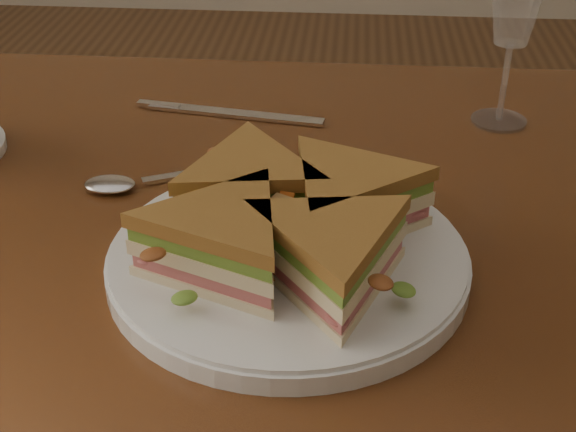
{
  "coord_description": "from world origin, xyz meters",
  "views": [
    {
      "loc": [
        0.07,
        -0.58,
        1.12
      ],
      "look_at": [
        0.02,
        -0.06,
        0.8
      ],
      "focal_mm": 50.0,
      "sensor_mm": 36.0,
      "label": 1
    }
  ],
  "objects_px": {
    "table": "(267,319)",
    "sandwich_wedges": "(288,222)",
    "spoon": "(135,182)",
    "knife": "(223,113)",
    "wine_glass": "(516,3)",
    "plate": "(288,261)"
  },
  "relations": [
    {
      "from": "sandwich_wedges",
      "to": "knife",
      "type": "distance_m",
      "value": 0.31
    },
    {
      "from": "sandwich_wedges",
      "to": "wine_glass",
      "type": "bearing_deg",
      "value": 55.02
    },
    {
      "from": "plate",
      "to": "spoon",
      "type": "relative_size",
      "value": 1.66
    },
    {
      "from": "table",
      "to": "sandwich_wedges",
      "type": "distance_m",
      "value": 0.16
    },
    {
      "from": "sandwich_wedges",
      "to": "table",
      "type": "bearing_deg",
      "value": 112.26
    },
    {
      "from": "table",
      "to": "plate",
      "type": "relative_size",
      "value": 4.2
    },
    {
      "from": "knife",
      "to": "wine_glass",
      "type": "relative_size",
      "value": 1.17
    },
    {
      "from": "knife",
      "to": "wine_glass",
      "type": "bearing_deg",
      "value": 10.27
    },
    {
      "from": "wine_glass",
      "to": "sandwich_wedges",
      "type": "bearing_deg",
      "value": -124.98
    },
    {
      "from": "plate",
      "to": "knife",
      "type": "relative_size",
      "value": 1.33
    },
    {
      "from": "table",
      "to": "knife",
      "type": "xyz_separation_m",
      "value": [
        -0.07,
        0.23,
        0.1
      ]
    },
    {
      "from": "wine_glass",
      "to": "table",
      "type": "bearing_deg",
      "value": -134.21
    },
    {
      "from": "plate",
      "to": "knife",
      "type": "height_order",
      "value": "plate"
    },
    {
      "from": "table",
      "to": "spoon",
      "type": "bearing_deg",
      "value": 153.61
    },
    {
      "from": "plate",
      "to": "wine_glass",
      "type": "distance_m",
      "value": 0.38
    },
    {
      "from": "spoon",
      "to": "knife",
      "type": "distance_m",
      "value": 0.18
    },
    {
      "from": "plate",
      "to": "sandwich_wedges",
      "type": "relative_size",
      "value": 0.99
    },
    {
      "from": "table",
      "to": "spoon",
      "type": "height_order",
      "value": "spoon"
    },
    {
      "from": "table",
      "to": "knife",
      "type": "bearing_deg",
      "value": 107.55
    },
    {
      "from": "spoon",
      "to": "knife",
      "type": "xyz_separation_m",
      "value": [
        0.06,
        0.17,
        -0.0
      ]
    },
    {
      "from": "sandwich_wedges",
      "to": "knife",
      "type": "relative_size",
      "value": 1.35
    },
    {
      "from": "knife",
      "to": "sandwich_wedges",
      "type": "bearing_deg",
      "value": -62.4
    }
  ]
}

